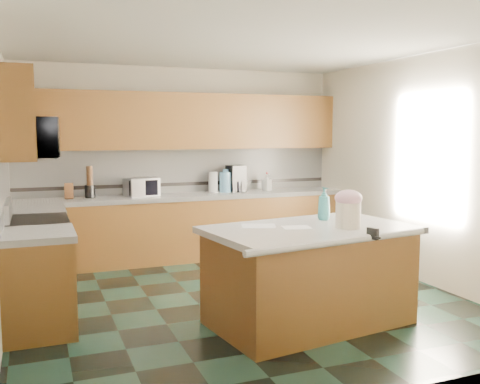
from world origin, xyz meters
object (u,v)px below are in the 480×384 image
soap_bottle_island (324,204)px  island_base (309,278)px  toaster_oven (142,187)px  coffee_maker (236,179)px  island_top (310,230)px  knife_block (69,191)px  treat_jar (348,215)px

soap_bottle_island → island_base: bearing=-143.3°
soap_bottle_island → toaster_oven: size_ratio=0.77×
soap_bottle_island → coffee_maker: (0.08, 2.69, 0.03)m
island_top → soap_bottle_island: size_ratio=5.75×
soap_bottle_island → coffee_maker: coffee_maker is taller
island_base → soap_bottle_island: size_ratio=5.45×
coffee_maker → island_top: bearing=-103.7°
island_top → knife_block: 3.54m
treat_jar → soap_bottle_island: size_ratio=0.73×
island_base → toaster_oven: toaster_oven is taller
island_top → coffee_maker: bearing=74.1°
soap_bottle_island → toaster_oven: 2.96m
knife_block → toaster_oven: size_ratio=0.47×
knife_block → soap_bottle_island: bearing=-43.4°
toaster_oven → island_top: bearing=-85.9°
treat_jar → knife_block: 3.85m
coffee_maker → toaster_oven: bearing=175.1°
treat_jar → toaster_oven: (-1.28, 3.14, 0.00)m
treat_jar → knife_block: treat_jar is taller
island_base → knife_block: (-1.95, 2.95, 0.59)m
coffee_maker → treat_jar: bearing=-98.1°
island_base → toaster_oven: (-1.00, 2.95, 0.61)m
island_base → coffee_maker: (0.39, 2.98, 0.68)m
island_base → knife_block: bearing=115.0°
island_top → coffee_maker: (0.39, 2.98, 0.22)m
knife_block → coffee_maker: coffee_maker is taller
island_top → toaster_oven: 3.12m
treat_jar → toaster_oven: bearing=120.5°
toaster_oven → island_base: bearing=-85.9°
knife_block → treat_jar: bearing=-48.3°
island_top → toaster_oven: size_ratio=4.42×
island_top → soap_bottle_island: (0.31, 0.29, 0.19)m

